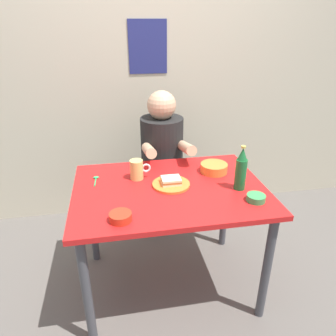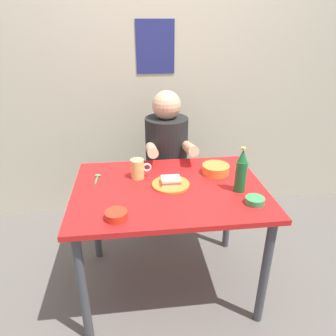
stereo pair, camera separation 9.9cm
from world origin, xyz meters
name	(u,v)px [view 1 (the left image)]	position (x,y,z in m)	size (l,w,h in m)	color
ground_plane	(169,283)	(0.00, 0.00, 0.00)	(6.00, 6.00, 0.00)	#59544F
wall_back	(146,64)	(0.00, 1.05, 1.30)	(4.40, 0.09, 2.60)	#BCB299
dining_table	(170,201)	(0.00, 0.00, 0.65)	(1.10, 0.80, 0.74)	red
stool	(162,192)	(0.06, 0.63, 0.35)	(0.34, 0.34, 0.45)	#4C4C51
person_seated	(162,145)	(0.06, 0.62, 0.77)	(0.33, 0.56, 0.72)	black
plate_orange	(171,184)	(0.01, 0.02, 0.75)	(0.22, 0.22, 0.01)	orange
sandwich	(171,181)	(0.01, 0.02, 0.77)	(0.11, 0.09, 0.04)	beige
beer_mug	(137,170)	(-0.17, 0.15, 0.80)	(0.13, 0.08, 0.12)	#D1BC66
beer_bottle	(241,170)	(0.39, -0.09, 0.86)	(0.06, 0.06, 0.26)	#19602D
dip_bowl_green	(256,198)	(0.43, -0.23, 0.76)	(0.10, 0.10, 0.03)	#388C4C
soup_bowl_orange	(214,167)	(0.31, 0.15, 0.77)	(0.17, 0.17, 0.05)	orange
sauce_bowl_chili	(120,217)	(-0.29, -0.28, 0.76)	(0.11, 0.11, 0.04)	red
spoon	(96,179)	(-0.42, 0.17, 0.75)	(0.04, 0.12, 0.01)	#26A559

